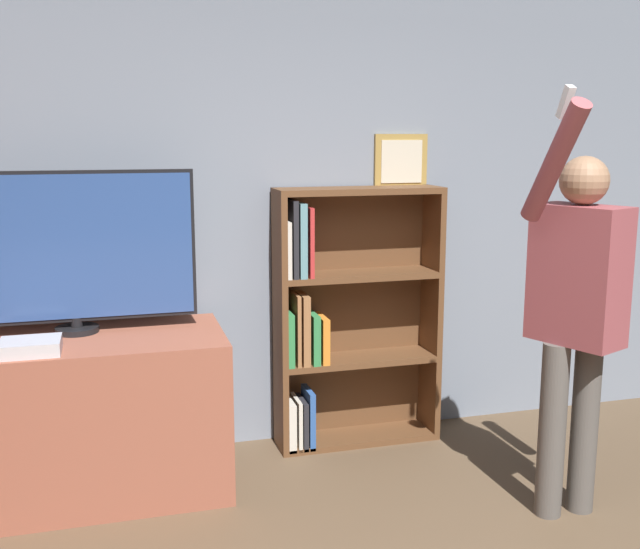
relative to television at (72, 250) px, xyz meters
The scene contains 6 objects.
wall_back 1.30m from the television, 15.37° to the left, with size 6.04×0.09×2.70m.
tv_ledge 0.86m from the television, 90.00° to the right, with size 1.46×0.72×0.83m.
television is the anchor object (origin of this frame).
game_console 0.56m from the television, 119.75° to the right, with size 0.27×0.22×0.07m.
bookshelf 1.57m from the television, ahead, with size 0.98×0.28×1.54m.
person 2.49m from the television, 23.00° to the right, with size 0.57×0.57×2.04m.
Camera 1 is at (-1.05, -1.66, 1.84)m, focal length 42.00 mm.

